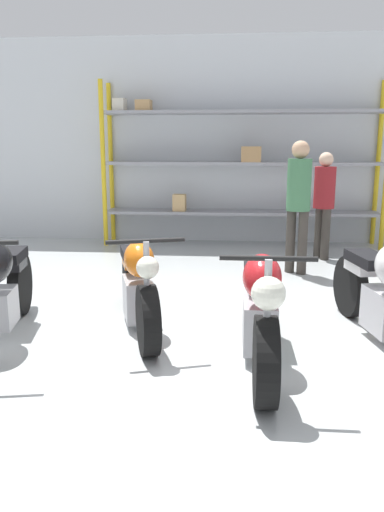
% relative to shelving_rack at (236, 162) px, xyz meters
% --- Properties ---
extents(ground_plane, '(30.00, 30.00, 0.00)m').
position_rel_shelving_rack_xyz_m(ground_plane, '(-0.41, -4.61, -1.46)').
color(ground_plane, '#B2B7B7').
extents(back_wall, '(30.00, 0.08, 3.60)m').
position_rel_shelving_rack_xyz_m(back_wall, '(-0.41, 0.37, 0.34)').
color(back_wall, silver).
rests_on(back_wall, ground_plane).
extents(shelving_rack, '(4.82, 0.63, 2.81)m').
position_rel_shelving_rack_xyz_m(shelving_rack, '(0.00, 0.00, 0.00)').
color(shelving_rack, gold).
rests_on(shelving_rack, ground_plane).
extents(motorcycle_orange, '(0.86, 1.91, 0.98)m').
position_rel_shelving_rack_xyz_m(motorcycle_orange, '(-0.92, -4.27, -1.05)').
color(motorcycle_orange, black).
rests_on(motorcycle_orange, ground_plane).
extents(motorcycle_red, '(0.63, 2.12, 1.02)m').
position_rel_shelving_rack_xyz_m(motorcycle_red, '(0.20, -4.95, -1.02)').
color(motorcycle_red, black).
rests_on(motorcycle_red, ground_plane).
extents(person_browsing, '(0.43, 0.43, 1.63)m').
position_rel_shelving_rack_xyz_m(person_browsing, '(1.35, -1.04, -0.50)').
color(person_browsing, '#38332D').
rests_on(person_browsing, ground_plane).
extents(person_near_rack, '(0.44, 0.44, 1.79)m').
position_rel_shelving_rack_xyz_m(person_near_rack, '(0.84, -2.01, -0.40)').
color(person_near_rack, '#38332D').
rests_on(person_near_rack, ground_plane).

